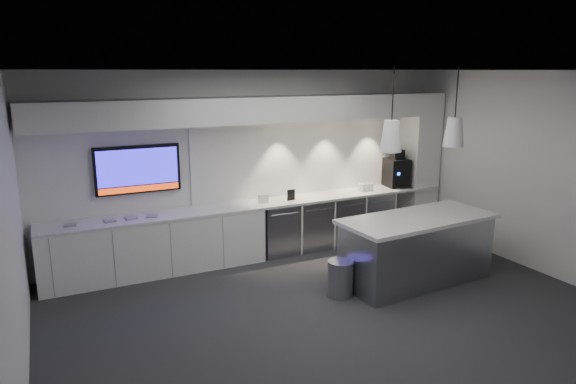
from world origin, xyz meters
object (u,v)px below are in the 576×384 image
wall_tv (138,169)px  coffee_machine (397,171)px  bin (340,278)px  island (417,249)px

wall_tv → coffee_machine: 4.61m
wall_tv → coffee_machine: bearing=-3.1°
wall_tv → bin: bearing=-44.8°
wall_tv → island: 4.26m
coffee_machine → wall_tv: bearing=-175.0°
island → bin: bearing=174.4°
bin → wall_tv: bearing=135.2°
coffee_machine → bin: bearing=-132.6°
island → bin: (-1.25, 0.04, -0.24)m
bin → coffee_machine: size_ratio=0.72×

